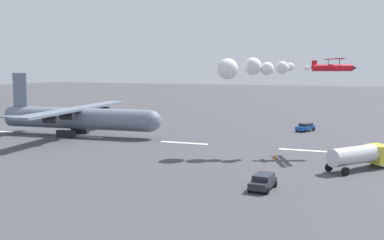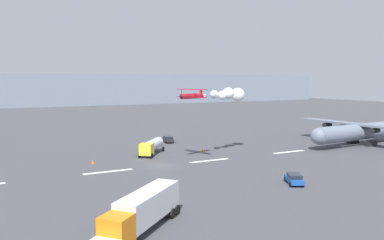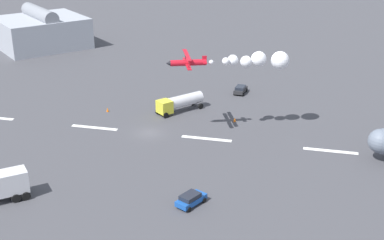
{
  "view_description": "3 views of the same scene",
  "coord_description": "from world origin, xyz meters",
  "px_view_note": "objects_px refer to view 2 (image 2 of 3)",
  "views": [
    {
      "loc": [
        2.89,
        66.36,
        12.15
      ],
      "look_at": [
        27.13,
        0.0,
        3.71
      ],
      "focal_mm": 42.52,
      "sensor_mm": 36.0,
      "label": 1
    },
    {
      "loc": [
        -26.05,
        -60.91,
        14.58
      ],
      "look_at": [
        6.33,
        0.93,
        7.57
      ],
      "focal_mm": 36.44,
      "sensor_mm": 36.0,
      "label": 2
    },
    {
      "loc": [
        25.09,
        -73.88,
        33.79
      ],
      "look_at": [
        7.99,
        -3.57,
        4.43
      ],
      "focal_mm": 49.21,
      "sensor_mm": 36.0,
      "label": 3
    }
  ],
  "objects_px": {
    "stunt_biplane_red": "(226,95)",
    "fuel_tanker_truck": "(152,146)",
    "followme_car_yellow": "(294,179)",
    "semi_truck_orange": "(142,211)",
    "cargo_transport_plane": "(357,131)",
    "traffic_cone_near": "(93,161)",
    "airport_staff_sedan": "(168,139)",
    "traffic_cone_far": "(203,150)"
  },
  "relations": [
    {
      "from": "airport_staff_sedan",
      "to": "stunt_biplane_red",
      "type": "bearing_deg",
      "value": -75.82
    },
    {
      "from": "cargo_transport_plane",
      "to": "airport_staff_sedan",
      "type": "height_order",
      "value": "cargo_transport_plane"
    },
    {
      "from": "followme_car_yellow",
      "to": "traffic_cone_far",
      "type": "relative_size",
      "value": 5.93
    },
    {
      "from": "semi_truck_orange",
      "to": "traffic_cone_near",
      "type": "height_order",
      "value": "semi_truck_orange"
    },
    {
      "from": "stunt_biplane_red",
      "to": "cargo_transport_plane",
      "type": "bearing_deg",
      "value": -9.67
    },
    {
      "from": "traffic_cone_near",
      "to": "fuel_tanker_truck",
      "type": "bearing_deg",
      "value": 14.12
    },
    {
      "from": "traffic_cone_far",
      "to": "traffic_cone_near",
      "type": "bearing_deg",
      "value": -178.31
    },
    {
      "from": "cargo_transport_plane",
      "to": "stunt_biplane_red",
      "type": "xyz_separation_m",
      "value": [
        -31.75,
        5.41,
        8.66
      ]
    },
    {
      "from": "followme_car_yellow",
      "to": "semi_truck_orange",
      "type": "bearing_deg",
      "value": -165.45
    },
    {
      "from": "stunt_biplane_red",
      "to": "followme_car_yellow",
      "type": "relative_size",
      "value": 4.09
    },
    {
      "from": "cargo_transport_plane",
      "to": "traffic_cone_far",
      "type": "bearing_deg",
      "value": 165.87
    },
    {
      "from": "followme_car_yellow",
      "to": "airport_staff_sedan",
      "type": "distance_m",
      "value": 42.62
    },
    {
      "from": "airport_staff_sedan",
      "to": "traffic_cone_far",
      "type": "bearing_deg",
      "value": -85.01
    },
    {
      "from": "semi_truck_orange",
      "to": "airport_staff_sedan",
      "type": "relative_size",
      "value": 2.85
    },
    {
      "from": "airport_staff_sedan",
      "to": "semi_truck_orange",
      "type": "bearing_deg",
      "value": -116.73
    },
    {
      "from": "semi_truck_orange",
      "to": "fuel_tanker_truck",
      "type": "height_order",
      "value": "semi_truck_orange"
    },
    {
      "from": "stunt_biplane_red",
      "to": "fuel_tanker_truck",
      "type": "xyz_separation_m",
      "value": [
        -13.61,
        5.87,
        -10.14
      ]
    },
    {
      "from": "cargo_transport_plane",
      "to": "semi_truck_orange",
      "type": "distance_m",
      "value": 66.24
    },
    {
      "from": "airport_staff_sedan",
      "to": "traffic_cone_near",
      "type": "xyz_separation_m",
      "value": [
        -21.46,
        -15.43,
        -0.44
      ]
    },
    {
      "from": "traffic_cone_near",
      "to": "traffic_cone_far",
      "type": "height_order",
      "value": "same"
    },
    {
      "from": "semi_truck_orange",
      "to": "followme_car_yellow",
      "type": "distance_m",
      "value": 26.09
    },
    {
      "from": "stunt_biplane_red",
      "to": "semi_truck_orange",
      "type": "xyz_separation_m",
      "value": [
        -29.35,
        -30.99,
        -9.77
      ]
    },
    {
      "from": "stunt_biplane_red",
      "to": "fuel_tanker_truck",
      "type": "height_order",
      "value": "stunt_biplane_red"
    },
    {
      "from": "stunt_biplane_red",
      "to": "traffic_cone_far",
      "type": "height_order",
      "value": "stunt_biplane_red"
    },
    {
      "from": "fuel_tanker_truck",
      "to": "traffic_cone_far",
      "type": "xyz_separation_m",
      "value": [
        10.31,
        -2.46,
        -1.37
      ]
    },
    {
      "from": "stunt_biplane_red",
      "to": "followme_car_yellow",
      "type": "bearing_deg",
      "value": -99.58
    },
    {
      "from": "cargo_transport_plane",
      "to": "followme_car_yellow",
      "type": "xyz_separation_m",
      "value": [
        -35.87,
        -19.03,
        -2.41
      ]
    },
    {
      "from": "traffic_cone_near",
      "to": "cargo_transport_plane",
      "type": "bearing_deg",
      "value": -8.03
    },
    {
      "from": "stunt_biplane_red",
      "to": "fuel_tanker_truck",
      "type": "bearing_deg",
      "value": 156.67
    },
    {
      "from": "semi_truck_orange",
      "to": "fuel_tanker_truck",
      "type": "bearing_deg",
      "value": 66.88
    },
    {
      "from": "fuel_tanker_truck",
      "to": "airport_staff_sedan",
      "type": "xyz_separation_m",
      "value": [
        9.02,
        12.3,
        -0.93
      ]
    },
    {
      "from": "semi_truck_orange",
      "to": "followme_car_yellow",
      "type": "height_order",
      "value": "semi_truck_orange"
    },
    {
      "from": "stunt_biplane_red",
      "to": "semi_truck_orange",
      "type": "height_order",
      "value": "stunt_biplane_red"
    },
    {
      "from": "semi_truck_orange",
      "to": "traffic_cone_far",
      "type": "xyz_separation_m",
      "value": [
        26.05,
        34.41,
        -1.74
      ]
    },
    {
      "from": "airport_staff_sedan",
      "to": "traffic_cone_near",
      "type": "bearing_deg",
      "value": -144.29
    },
    {
      "from": "fuel_tanker_truck",
      "to": "traffic_cone_near",
      "type": "height_order",
      "value": "fuel_tanker_truck"
    },
    {
      "from": "cargo_transport_plane",
      "to": "traffic_cone_near",
      "type": "height_order",
      "value": "cargo_transport_plane"
    },
    {
      "from": "fuel_tanker_truck",
      "to": "traffic_cone_near",
      "type": "xyz_separation_m",
      "value": [
        -12.44,
        -3.13,
        -1.37
      ]
    },
    {
      "from": "fuel_tanker_truck",
      "to": "cargo_transport_plane",
      "type": "bearing_deg",
      "value": -13.97
    },
    {
      "from": "fuel_tanker_truck",
      "to": "followme_car_yellow",
      "type": "xyz_separation_m",
      "value": [
        9.49,
        -30.31,
        -0.93
      ]
    },
    {
      "from": "traffic_cone_near",
      "to": "traffic_cone_far",
      "type": "xyz_separation_m",
      "value": [
        22.75,
        0.67,
        0.0
      ]
    },
    {
      "from": "semi_truck_orange",
      "to": "fuel_tanker_truck",
      "type": "distance_m",
      "value": 40.08
    }
  ]
}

